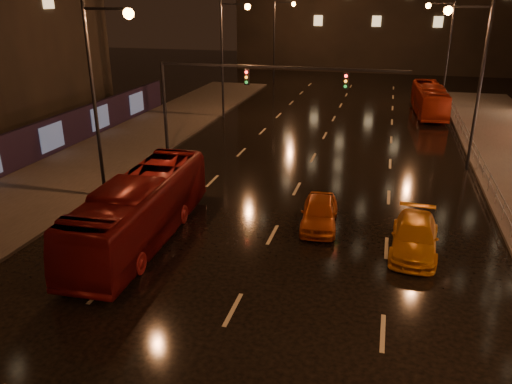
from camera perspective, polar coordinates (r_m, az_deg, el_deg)
ground at (r=31.70m, az=5.99°, el=2.87°), size 140.00×140.00×0.00m
sidewalk_left at (r=32.15m, az=-20.07°, el=2.06°), size 7.00×70.00×0.15m
traffic_signal at (r=31.68m, az=-2.93°, el=11.78°), size 15.31×0.32×6.20m
railing_right at (r=29.76m, az=25.17°, el=1.48°), size 0.05×56.00×1.00m
bus_red at (r=22.08m, az=-13.02°, el=-1.91°), size 2.93×10.61×2.93m
bus_curb at (r=48.66m, az=19.19°, el=9.94°), size 2.89×9.81×2.70m
taxi_near at (r=23.29m, az=7.26°, el=-2.35°), size 1.94×4.13×1.37m
taxi_far at (r=21.90m, az=17.67°, el=-4.90°), size 2.15×4.68×1.33m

